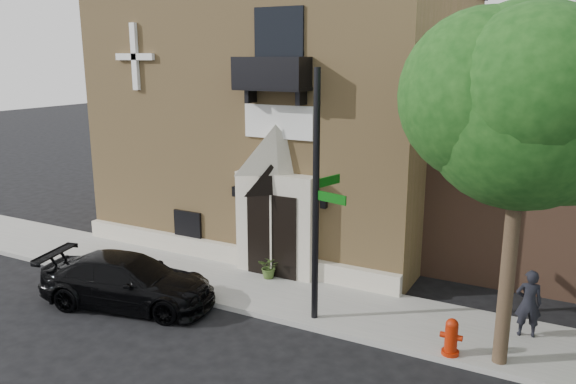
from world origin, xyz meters
name	(u,v)px	position (x,y,z in m)	size (l,w,h in m)	color
ground	(259,319)	(0.00, 0.00, 0.00)	(120.00, 120.00, 0.00)	black
sidewalk	(317,302)	(1.00, 1.50, 0.07)	(42.00, 3.00, 0.15)	gray
church	(296,113)	(-2.99, 7.95, 4.63)	(12.20, 11.01, 9.30)	#AB8651
street_tree_left	(525,105)	(6.03, 0.35, 5.87)	(4.97, 4.38, 7.77)	#38281C
black_sedan	(128,281)	(-3.66, -0.96, 0.72)	(2.01, 4.93, 1.43)	black
street_sign	(317,198)	(1.42, 0.51, 3.38)	(0.99, 1.17, 6.41)	black
fire_hydrant	(451,337)	(4.96, 0.25, 0.58)	(0.50, 0.40, 0.88)	#971B05
planter	(269,267)	(-0.98, 2.28, 0.51)	(0.65, 0.56, 0.72)	#415B25
pedestrian_near	(529,303)	(6.39, 2.03, 1.00)	(0.62, 0.41, 1.70)	black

